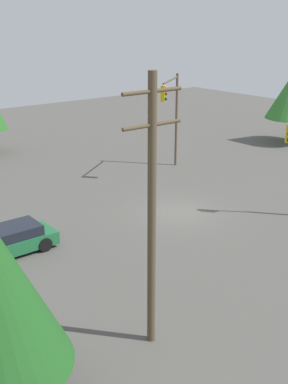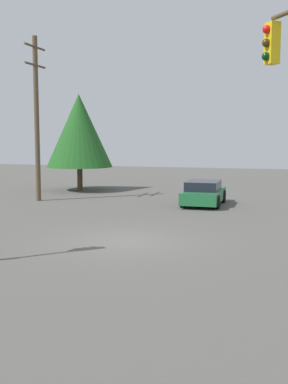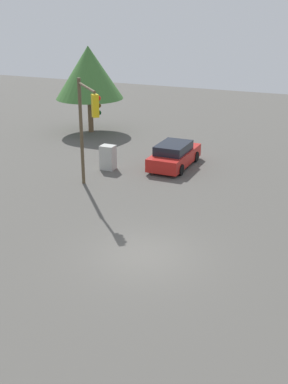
% 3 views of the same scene
% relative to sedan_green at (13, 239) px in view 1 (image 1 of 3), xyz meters
% --- Properties ---
extents(ground_plane, '(80.00, 80.00, 0.00)m').
position_rel_sedan_green_xyz_m(ground_plane, '(9.77, -1.28, -0.65)').
color(ground_plane, '#54514C').
extents(sedan_green, '(4.15, 2.03, 1.32)m').
position_rel_sedan_green_xyz_m(sedan_green, '(0.00, 0.00, 0.00)').
color(sedan_green, '#1E6638').
rests_on(sedan_green, ground_plane).
extents(traffic_signal_cross, '(3.79, 2.83, 6.98)m').
position_rel_sedan_green_xyz_m(traffic_signal_cross, '(14.78, 5.22, 4.14)').
color(traffic_signal_cross, brown).
rests_on(traffic_signal_cross, ground_plane).
extents(utility_pole_tall, '(2.20, 0.28, 9.28)m').
position_rel_sedan_green_xyz_m(utility_pole_tall, '(0.92, -9.45, 4.27)').
color(utility_pole_tall, brown).
rests_on(utility_pole_tall, ground_plane).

